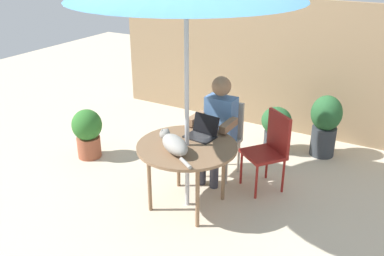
{
  "coord_description": "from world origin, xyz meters",
  "views": [
    {
      "loc": [
        1.98,
        -3.32,
        2.57
      ],
      "look_at": [
        0.0,
        0.1,
        0.85
      ],
      "focal_mm": 40.04,
      "sensor_mm": 36.0,
      "label": 1
    }
  ],
  "objects": [
    {
      "name": "cat",
      "position": [
        -0.04,
        -0.19,
        0.79
      ],
      "size": [
        0.56,
        0.42,
        0.17
      ],
      "color": "gray",
      "rests_on": "patio_table"
    },
    {
      "name": "person_seated",
      "position": [
        -0.0,
        0.69,
        0.69
      ],
      "size": [
        0.48,
        0.48,
        1.22
      ],
      "color": "#4C72A5",
      "rests_on": "ground"
    },
    {
      "name": "patio_table",
      "position": [
        0.0,
        0.0,
        0.65
      ],
      "size": [
        1.02,
        1.02,
        0.7
      ],
      "color": "brown",
      "rests_on": "ground"
    },
    {
      "name": "chair_empty",
      "position": [
        0.6,
        0.78,
        0.52
      ],
      "size": [
        0.56,
        0.56,
        0.88
      ],
      "color": "maroon",
      "rests_on": "ground"
    },
    {
      "name": "laptop",
      "position": [
        0.03,
        0.28,
        0.77
      ],
      "size": [
        0.33,
        0.29,
        0.21
      ],
      "color": "black",
      "rests_on": "patio_table"
    },
    {
      "name": "fence_back",
      "position": [
        0.0,
        2.47,
        0.95
      ],
      "size": [
        5.12,
        0.08,
        1.89
      ],
      "primitive_type": "cube",
      "color": "#937756",
      "rests_on": "ground"
    },
    {
      "name": "potted_plant_corner",
      "position": [
        -1.67,
        0.33,
        0.35
      ],
      "size": [
        0.38,
        0.38,
        0.65
      ],
      "color": "#9E5138",
      "rests_on": "ground"
    },
    {
      "name": "potted_plant_near_fence",
      "position": [
        0.36,
        1.69,
        0.35
      ],
      "size": [
        0.39,
        0.39,
        0.62
      ],
      "color": "#33383D",
      "rests_on": "ground"
    },
    {
      "name": "chair_occupied",
      "position": [
        0.0,
        0.85,
        0.52
      ],
      "size": [
        0.4,
        0.4,
        0.88
      ],
      "color": "#B2A899",
      "rests_on": "ground"
    },
    {
      "name": "ground_plane",
      "position": [
        0.0,
        0.0,
        0.0
      ],
      "size": [
        14.0,
        14.0,
        0.0
      ],
      "primitive_type": "plane",
      "color": "beige"
    },
    {
      "name": "potted_plant_by_chair",
      "position": [
        0.93,
        1.9,
        0.45
      ],
      "size": [
        0.39,
        0.39,
        0.81
      ],
      "color": "#33383D",
      "rests_on": "ground"
    }
  ]
}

